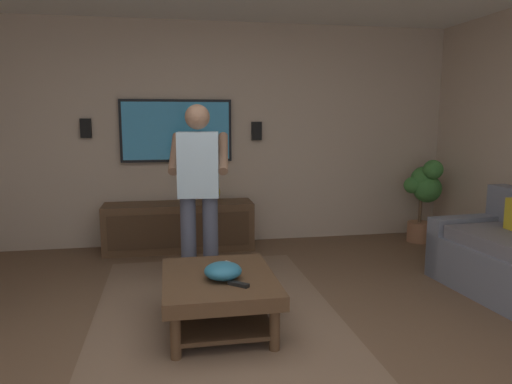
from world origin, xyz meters
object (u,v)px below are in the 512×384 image
coffee_table (219,289)px  wall_speaker_right (86,128)px  person_standing (199,184)px  remote_white (222,265)px  media_console (179,227)px  potted_plant_tall (424,192)px  vase_round (211,192)px  wall_speaker_left (257,131)px  bowl (223,271)px  remote_black (239,284)px  tv (176,131)px

coffee_table → wall_speaker_right: 2.94m
person_standing → remote_white: person_standing is taller
media_console → potted_plant_tall: potted_plant_tall is taller
remote_white → media_console: bearing=-124.3°
vase_round → wall_speaker_left: size_ratio=1.00×
person_standing → wall_speaker_right: (1.45, 1.17, 0.47)m
coffee_table → vase_round: size_ratio=4.55×
coffee_table → media_console: size_ratio=0.59×
wall_speaker_right → bowl: bearing=-153.2°
vase_round → wall_speaker_right: bearing=81.3°
potted_plant_tall → remote_white: bearing=123.7°
wall_speaker_right → remote_black: bearing=-153.1°
tv → potted_plant_tall: size_ratio=1.26×
remote_black → vase_round: vase_round is taller
tv → remote_white: (-2.20, -0.28, -0.96)m
tv → person_standing: size_ratio=0.79×
potted_plant_tall → remote_white: potted_plant_tall is taller
remote_black → coffee_table: bearing=-24.6°
potted_plant_tall → remote_black: bearing=130.5°
person_standing → wall_speaker_left: (1.45, -0.80, 0.43)m
vase_round → potted_plant_tall: bearing=-94.5°
coffee_table → remote_white: 0.25m
media_console → potted_plant_tall: size_ratio=1.66×
bowl → wall_speaker_left: size_ratio=1.21×
media_console → remote_white: bearing=8.1°
media_console → remote_black: bearing=8.0°
remote_white → wall_speaker_left: 2.50m
media_console → remote_black: size_ratio=11.33×
media_console → tv: (0.24, 0.00, 1.09)m
wall_speaker_left → remote_black: bearing=166.9°
coffee_table → wall_speaker_left: 2.75m
media_console → person_standing: 1.37m
coffee_table → remote_white: remote_white is taller
media_console → wall_speaker_left: 1.47m
tv → bowl: size_ratio=4.87×
tv → wall_speaker_left: tv is taller
bowl → vase_round: bearing=-3.1°
bowl → wall_speaker_right: (2.51, 1.27, 0.94)m
potted_plant_tall → bowl: 3.43m
media_console → tv: 1.12m
media_console → vase_round: bearing=96.3°
coffee_table → media_console: bearing=6.0°
remote_white → wall_speaker_right: 2.75m
potted_plant_tall → wall_speaker_right: wall_speaker_right is taller
coffee_table → bowl: bearing=-164.3°
media_console → person_standing: bearing=7.6°
coffee_table → person_standing: 1.17m
vase_round → wall_speaker_left: bearing=-70.0°
remote_black → wall_speaker_left: size_ratio=0.68×
potted_plant_tall → bowl: potted_plant_tall is taller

